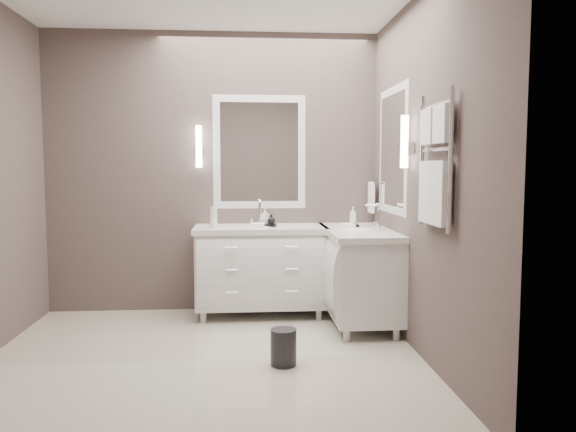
{
  "coord_description": "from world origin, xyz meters",
  "views": [
    {
      "loc": [
        0.29,
        -4.02,
        1.42
      ],
      "look_at": [
        0.67,
        0.7,
        0.99
      ],
      "focal_mm": 35.0,
      "sensor_mm": 36.0,
      "label": 1
    }
  ],
  "objects": [
    {
      "name": "soap_bottle_a",
      "position": [
        0.49,
        1.23,
        0.94
      ],
      "size": [
        0.08,
        0.08,
        0.14
      ],
      "primitive_type": "imported",
      "rotation": [
        0.0,
        0.0,
        0.24
      ],
      "color": "white",
      "rests_on": "amenity_tray_back"
    },
    {
      "name": "wall_front",
      "position": [
        0.0,
        -1.5,
        1.35
      ],
      "size": [
        3.2,
        0.01,
        2.7
      ],
      "primitive_type": "cube",
      "color": "#4C403D",
      "rests_on": "floor"
    },
    {
      "name": "amenity_tray_back",
      "position": [
        0.52,
        1.21,
        0.86
      ],
      "size": [
        0.17,
        0.13,
        0.02
      ],
      "primitive_type": "cube",
      "rotation": [
        0.0,
        0.0,
        -0.15
      ],
      "color": "black",
      "rests_on": "vanity_back"
    },
    {
      "name": "wall_right",
      "position": [
        1.6,
        0.0,
        1.35
      ],
      "size": [
        0.01,
        3.0,
        2.7
      ],
      "primitive_type": "cube",
      "color": "#4C403D",
      "rests_on": "floor"
    },
    {
      "name": "vanity_back",
      "position": [
        0.45,
        1.23,
        0.49
      ],
      "size": [
        1.24,
        0.59,
        0.97
      ],
      "color": "white",
      "rests_on": "floor"
    },
    {
      "name": "mirror_back",
      "position": [
        0.45,
        1.49,
        1.55
      ],
      "size": [
        0.9,
        0.02,
        1.1
      ],
      "color": "white",
      "rests_on": "wall_back"
    },
    {
      "name": "mirror_right",
      "position": [
        1.59,
        0.8,
        1.55
      ],
      "size": [
        0.02,
        0.9,
        1.1
      ],
      "color": "white",
      "rests_on": "wall_right"
    },
    {
      "name": "water_bottle",
      "position": [
        0.02,
        1.12,
        0.95
      ],
      "size": [
        0.08,
        0.08,
        0.2
      ],
      "primitive_type": "cylinder",
      "rotation": [
        0.0,
        0.0,
        0.27
      ],
      "color": "silver",
      "rests_on": "vanity_back"
    },
    {
      "name": "soap_bottle_b",
      "position": [
        0.55,
        1.18,
        0.92
      ],
      "size": [
        0.08,
        0.08,
        0.09
      ],
      "primitive_type": "imported",
      "rotation": [
        0.0,
        0.0,
        -0.11
      ],
      "color": "black",
      "rests_on": "amenity_tray_back"
    },
    {
      "name": "amenity_tray_right",
      "position": [
        1.31,
        1.11,
        0.86
      ],
      "size": [
        0.12,
        0.15,
        0.02
      ],
      "primitive_type": "cube",
      "rotation": [
        0.0,
        0.0,
        -0.07
      ],
      "color": "black",
      "rests_on": "vanity_right"
    },
    {
      "name": "wall_back",
      "position": [
        0.0,
        1.5,
        1.35
      ],
      "size": [
        3.2,
        0.01,
        2.7
      ],
      "primitive_type": "cube",
      "color": "#4C403D",
      "rests_on": "floor"
    },
    {
      "name": "towel_bar_corner",
      "position": [
        1.54,
        1.36,
        1.12
      ],
      "size": [
        0.03,
        0.22,
        0.3
      ],
      "color": "white",
      "rests_on": "wall_right"
    },
    {
      "name": "sconce_back",
      "position": [
        -0.13,
        1.43,
        1.59
      ],
      "size": [
        0.06,
        0.06,
        0.4
      ],
      "color": "white",
      "rests_on": "wall_back"
    },
    {
      "name": "floor",
      "position": [
        0.0,
        0.0,
        -0.01
      ],
      "size": [
        3.2,
        3.0,
        0.01
      ],
      "primitive_type": "cube",
      "color": "beige",
      "rests_on": "ground"
    },
    {
      "name": "sconce_right",
      "position": [
        1.53,
        0.22,
        1.59
      ],
      "size": [
        0.06,
        0.06,
        0.4
      ],
      "color": "white",
      "rests_on": "wall_right"
    },
    {
      "name": "waste_bin",
      "position": [
        0.57,
        -0.14,
        0.13
      ],
      "size": [
        0.24,
        0.24,
        0.26
      ],
      "primitive_type": "cylinder",
      "rotation": [
        0.0,
        0.0,
        -0.39
      ],
      "color": "black",
      "rests_on": "floor"
    },
    {
      "name": "soap_bottle_c",
      "position": [
        1.31,
        1.11,
        0.95
      ],
      "size": [
        0.07,
        0.07,
        0.17
      ],
      "primitive_type": "imported",
      "rotation": [
        0.0,
        0.0,
        0.16
      ],
      "color": "white",
      "rests_on": "amenity_tray_right"
    },
    {
      "name": "vanity_right",
      "position": [
        1.33,
        0.9,
        0.49
      ],
      "size": [
        0.59,
        1.24,
        0.97
      ],
      "color": "white",
      "rests_on": "floor"
    },
    {
      "name": "towel_ladder",
      "position": [
        1.55,
        -0.4,
        1.39
      ],
      "size": [
        0.06,
        0.58,
        0.9
      ],
      "color": "white",
      "rests_on": "wall_right"
    }
  ]
}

